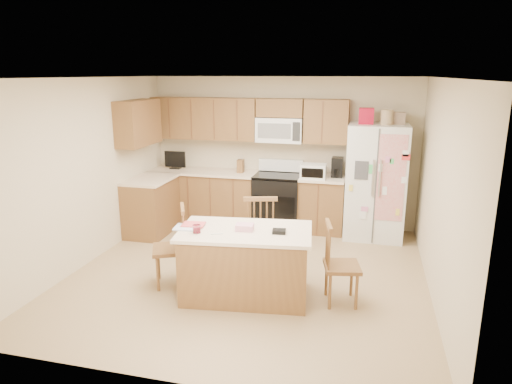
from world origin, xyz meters
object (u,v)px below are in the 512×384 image
(stove, at_px, (278,200))
(windsor_chair_back, at_px, (260,234))
(refrigerator, at_px, (376,181))
(windsor_chair_right, at_px, (340,266))
(windsor_chair_left, at_px, (172,248))
(island, at_px, (245,263))

(stove, xyz_separation_m, windsor_chair_back, (0.11, -1.74, 0.02))
(stove, relative_size, windsor_chair_back, 1.08)
(refrigerator, bearing_deg, windsor_chair_right, -99.00)
(stove, xyz_separation_m, windsor_chair_left, (-0.84, -2.43, -0.00))
(windsor_chair_left, distance_m, windsor_chair_back, 1.17)
(stove, height_order, island, stove)
(stove, height_order, windsor_chair_left, stove)
(island, distance_m, windsor_chair_back, 0.78)
(stove, bearing_deg, island, -87.21)
(windsor_chair_back, bearing_deg, windsor_chair_left, -143.87)
(windsor_chair_right, bearing_deg, refrigerator, 81.00)
(stove, xyz_separation_m, island, (0.12, -2.52, -0.06))
(island, height_order, windsor_chair_left, windsor_chair_left)
(refrigerator, height_order, island, refrigerator)
(island, bearing_deg, windsor_chair_left, 174.73)
(refrigerator, height_order, windsor_chair_back, refrigerator)
(windsor_chair_left, bearing_deg, windsor_chair_right, 0.46)
(stove, height_order, refrigerator, refrigerator)
(stove, bearing_deg, refrigerator, -2.30)
(windsor_chair_back, relative_size, windsor_chair_right, 1.10)
(windsor_chair_right, bearing_deg, windsor_chair_left, -179.54)
(island, xyz_separation_m, windsor_chair_back, (-0.01, 0.78, 0.08))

